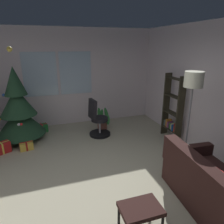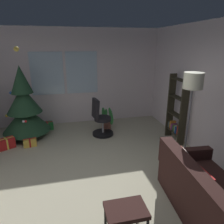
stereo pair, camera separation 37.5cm
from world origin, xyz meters
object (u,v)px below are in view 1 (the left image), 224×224
object	(u,v)px
holiday_tree	(19,111)
gift_box_green	(42,128)
gift_box_gold	(26,146)
gift_box_red	(1,148)
floor_lamp	(193,88)
bookshelf	(173,111)
potted_plant	(103,121)
footstool	(141,210)
office_chair	(98,122)

from	to	relation	value
holiday_tree	gift_box_green	xyz separation A→B (m)	(0.47, 0.34, -0.66)
gift_box_gold	gift_box_red	bearing A→B (deg)	-177.05
gift_box_green	floor_lamp	xyz separation A→B (m)	(2.72, -2.63, 1.48)
gift_box_red	gift_box_gold	distance (m)	0.51
gift_box_gold	bookshelf	world-z (taller)	bookshelf
holiday_tree	gift_box_green	distance (m)	0.88
holiday_tree	potted_plant	world-z (taller)	holiday_tree
gift_box_red	gift_box_gold	xyz separation A→B (m)	(0.51, 0.03, -0.03)
footstool	gift_box_red	size ratio (longest dim) A/B	1.31
gift_box_red	gift_box_green	size ratio (longest dim) A/B	1.17
footstool	potted_plant	bearing A→B (deg)	82.31
gift_box_green	floor_lamp	world-z (taller)	floor_lamp
gift_box_red	gift_box_green	bearing A→B (deg)	48.15
gift_box_red	floor_lamp	bearing A→B (deg)	-25.09
floor_lamp	gift_box_gold	bearing A→B (deg)	150.96
holiday_tree	potted_plant	distance (m)	2.20
footstool	gift_box_gold	size ratio (longest dim) A/B	1.64
bookshelf	floor_lamp	xyz separation A→B (m)	(-0.47, -1.18, 0.86)
holiday_tree	floor_lamp	world-z (taller)	holiday_tree
holiday_tree	office_chair	distance (m)	1.97
potted_plant	gift_box_green	bearing A→B (deg)	168.06
holiday_tree	bookshelf	size ratio (longest dim) A/B	1.39
gift_box_green	potted_plant	world-z (taller)	potted_plant
gift_box_green	bookshelf	xyz separation A→B (m)	(3.18, -1.44, 0.62)
holiday_tree	gift_box_red	bearing A→B (deg)	-122.02
office_chair	floor_lamp	bearing A→B (deg)	-56.08
gift_box_red	floor_lamp	distance (m)	4.21
bookshelf	floor_lamp	distance (m)	1.53
gift_box_green	bookshelf	bearing A→B (deg)	-24.42
gift_box_green	office_chair	bearing A→B (deg)	-26.52
potted_plant	gift_box_red	bearing A→B (deg)	-166.55
office_chair	floor_lamp	world-z (taller)	floor_lamp
office_chair	bookshelf	distance (m)	1.93
footstool	gift_box_gold	bearing A→B (deg)	118.90
footstool	floor_lamp	xyz separation A→B (m)	(1.51, 1.11, 1.27)
footstool	holiday_tree	size ratio (longest dim) A/B	0.23
bookshelf	floor_lamp	size ratio (longest dim) A/B	0.88
footstool	office_chair	xyz separation A→B (m)	(0.22, 3.03, 0.08)
floor_lamp	footstool	bearing A→B (deg)	-143.51
floor_lamp	potted_plant	distance (m)	2.84
footstool	office_chair	size ratio (longest dim) A/B	0.53
gift_box_green	bookshelf	distance (m)	3.55
footstool	potted_plant	xyz separation A→B (m)	(0.46, 3.39, -0.06)
gift_box_red	footstool	bearing A→B (deg)	-53.46
gift_box_gold	potted_plant	bearing A→B (deg)	16.01
gift_box_red	bookshelf	size ratio (longest dim) A/B	0.25
gift_box_gold	bookshelf	bearing A→B (deg)	-8.31
floor_lamp	potted_plant	xyz separation A→B (m)	(-1.05, 2.28, -1.33)
holiday_tree	gift_box_gold	world-z (taller)	holiday_tree
office_chair	bookshelf	world-z (taller)	bookshelf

